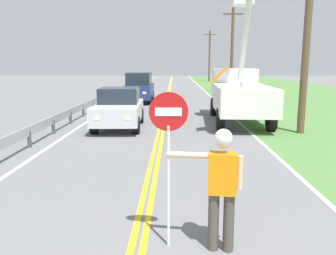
# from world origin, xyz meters

# --- Properties ---
(centerline_yellow_left) EXTENTS (0.11, 110.00, 0.01)m
(centerline_yellow_left) POSITION_xyz_m (-0.09, 20.00, 0.01)
(centerline_yellow_left) COLOR yellow
(centerline_yellow_left) RESTS_ON ground
(centerline_yellow_right) EXTENTS (0.11, 110.00, 0.01)m
(centerline_yellow_right) POSITION_xyz_m (0.09, 20.00, 0.01)
(centerline_yellow_right) COLOR yellow
(centerline_yellow_right) RESTS_ON ground
(edge_line_right) EXTENTS (0.12, 110.00, 0.01)m
(edge_line_right) POSITION_xyz_m (3.60, 20.00, 0.01)
(edge_line_right) COLOR silver
(edge_line_right) RESTS_ON ground
(edge_line_left) EXTENTS (0.12, 110.00, 0.01)m
(edge_line_left) POSITION_xyz_m (-3.60, 20.00, 0.01)
(edge_line_left) COLOR silver
(edge_line_left) RESTS_ON ground
(flagger_worker) EXTENTS (1.08, 0.31, 1.83)m
(flagger_worker) POSITION_xyz_m (1.23, 3.26, 1.05)
(flagger_worker) COLOR #474238
(flagger_worker) RESTS_ON ground
(stop_sign_paddle) EXTENTS (0.56, 0.04, 2.33)m
(stop_sign_paddle) POSITION_xyz_m (0.47, 3.37, 1.71)
(stop_sign_paddle) COLOR silver
(stop_sign_paddle) RESTS_ON ground
(utility_bucket_truck) EXTENTS (2.94, 6.90, 6.07)m
(utility_bucket_truck) POSITION_xyz_m (3.60, 15.15, 1.43)
(utility_bucket_truck) COLOR white
(utility_bucket_truck) RESTS_ON ground
(oncoming_sedan_nearest) EXTENTS (2.02, 4.16, 1.70)m
(oncoming_sedan_nearest) POSITION_xyz_m (-1.82, 13.22, 0.83)
(oncoming_sedan_nearest) COLOR silver
(oncoming_sedan_nearest) RESTS_ON ground
(oncoming_suv_second) EXTENTS (1.93, 4.61, 2.10)m
(oncoming_suv_second) POSITION_xyz_m (-1.96, 23.43, 1.06)
(oncoming_suv_second) COLOR navy
(oncoming_suv_second) RESTS_ON ground
(utility_pole_near) EXTENTS (1.80, 0.28, 8.88)m
(utility_pole_near) POSITION_xyz_m (5.56, 12.16, 4.63)
(utility_pole_near) COLOR brown
(utility_pole_near) RESTS_ON ground
(utility_pole_mid) EXTENTS (1.80, 0.28, 7.76)m
(utility_pole_mid) POSITION_xyz_m (5.87, 31.50, 4.06)
(utility_pole_mid) COLOR brown
(utility_pole_mid) RESTS_ON ground
(utility_pole_far) EXTENTS (1.80, 0.28, 7.70)m
(utility_pole_far) POSITION_xyz_m (5.94, 53.37, 4.03)
(utility_pole_far) COLOR brown
(utility_pole_far) RESTS_ON ground
(guardrail_left_shoulder) EXTENTS (0.10, 32.00, 0.71)m
(guardrail_left_shoulder) POSITION_xyz_m (-4.20, 15.26, 0.52)
(guardrail_left_shoulder) COLOR #9EA0A3
(guardrail_left_shoulder) RESTS_ON ground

